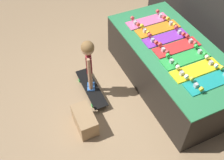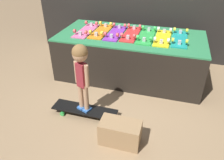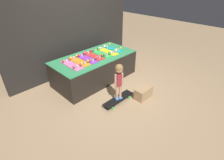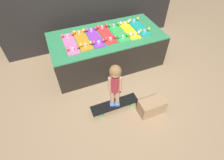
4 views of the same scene
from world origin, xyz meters
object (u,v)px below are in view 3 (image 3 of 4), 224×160
Objects in this scene: skateboard_pink_on_rack at (72,65)px; skateboard_teal_on_rack at (112,48)px; skateboard_yellow_on_rack at (107,51)px; skateboard_orange_on_rack at (79,61)px; skateboard_red_on_rack at (94,55)px; child at (119,75)px; skateboard_purple_on_rack at (87,58)px; skateboard_green_on_rack at (101,53)px; storage_box at (143,93)px; skateboard_on_floor at (118,99)px.

skateboard_pink_on_rack is 1.34m from skateboard_teal_on_rack.
skateboard_yellow_on_rack is 0.23m from skateboard_teal_on_rack.
skateboard_orange_on_rack is 0.45m from skateboard_red_on_rack.
skateboard_purple_on_rack is at bearing 107.06° from child.
child is (0.38, -1.07, -0.00)m from skateboard_pink_on_rack.
skateboard_orange_on_rack is at bearing 8.38° from skateboard_pink_on_rack.
child is (-0.96, -1.12, -0.00)m from skateboard_teal_on_rack.
child is at bearing -70.47° from skateboard_pink_on_rack.
skateboard_green_on_rack reaches higher than storage_box.
skateboard_purple_on_rack is 1.57× the size of storage_box.
skateboard_orange_on_rack is (0.22, 0.03, 0.00)m from skateboard_pink_on_rack.
child is (-0.07, -1.09, -0.00)m from skateboard_purple_on_rack.
skateboard_orange_on_rack and skateboard_purple_on_rack have the same top height.
skateboard_yellow_on_rack is 1.49m from storage_box.
skateboard_purple_on_rack is at bearing -2.45° from skateboard_orange_on_rack.
skateboard_on_floor is 0.58m from child.
skateboard_pink_on_rack and skateboard_green_on_rack have the same top height.
skateboard_orange_on_rack is 0.67m from skateboard_green_on_rack.
skateboard_pink_on_rack is 1.00× the size of skateboard_teal_on_rack.
child is at bearing -124.05° from skateboard_yellow_on_rack.
skateboard_red_on_rack reaches higher than storage_box.
skateboard_on_floor is 0.96× the size of child.
skateboard_purple_on_rack is 1.00× the size of skateboard_yellow_on_rack.
skateboard_purple_on_rack is 1.00× the size of skateboard_teal_on_rack.
skateboard_red_on_rack is 1.29m from skateboard_on_floor.
skateboard_green_on_rack is at bearing 85.44° from child.
skateboard_yellow_on_rack is at bearing -171.09° from skateboard_teal_on_rack.
skateboard_green_on_rack is at bearing 64.93° from skateboard_on_floor.
skateboard_green_on_rack is 0.83× the size of skateboard_on_floor.
storage_box is (-0.23, -1.37, -0.53)m from skateboard_yellow_on_rack.
child reaches higher than skateboard_purple_on_rack.
skateboard_purple_on_rack is at bearing -173.85° from skateboard_red_on_rack.
skateboard_pink_on_rack is 1.70m from storage_box.
skateboard_pink_on_rack reaches higher than storage_box.
skateboard_yellow_on_rack is 0.83× the size of skateboard_on_floor.
skateboard_orange_on_rack and skateboard_red_on_rack have the same top height.
storage_box is (-0.01, -1.38, -0.53)m from skateboard_green_on_rack.
skateboard_green_on_rack is at bearing 89.77° from storage_box.
skateboard_red_on_rack is at bearing 176.00° from skateboard_yellow_on_rack.
skateboard_pink_on_rack is at bearing 130.04° from child.
skateboard_orange_on_rack is at bearing 115.58° from storage_box.
child is at bearing 150.87° from storage_box.
skateboard_pink_on_rack is at bearing 123.22° from storage_box.
skateboard_green_on_rack is 1.34m from skateboard_on_floor.
storage_box is at bearing -72.26° from skateboard_purple_on_rack.
skateboard_purple_on_rack is at bearing 2.99° from skateboard_pink_on_rack.
skateboard_purple_on_rack is 0.79× the size of child.
skateboard_pink_on_rack reaches higher than skateboard_on_floor.
skateboard_pink_on_rack and skateboard_purple_on_rack have the same top height.
skateboard_green_on_rack is (0.45, -0.00, 0.00)m from skateboard_purple_on_rack.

